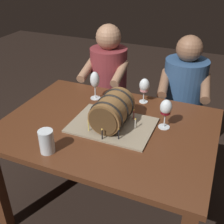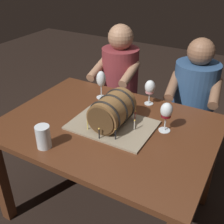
{
  "view_description": "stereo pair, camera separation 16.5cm",
  "coord_description": "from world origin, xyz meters",
  "px_view_note": "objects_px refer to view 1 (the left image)",
  "views": [
    {
      "loc": [
        0.59,
        -1.32,
        1.67
      ],
      "look_at": [
        0.03,
        -0.0,
        0.84
      ],
      "focal_mm": 44.95,
      "sensor_mm": 36.0,
      "label": 1
    },
    {
      "loc": [
        0.73,
        -1.24,
        1.67
      ],
      "look_at": [
        0.03,
        -0.0,
        0.84
      ],
      "focal_mm": 44.95,
      "sensor_mm": 36.0,
      "label": 2
    }
  ],
  "objects_px": {
    "wine_glass_rose": "(144,86)",
    "person_seated_right": "(181,109)",
    "beer_pint": "(47,142)",
    "barrel_cake": "(112,113)",
    "dining_table": "(107,139)",
    "wine_glass_red": "(166,109)",
    "person_seated_left": "(109,94)",
    "wine_glass_empty": "(95,80)"
  },
  "relations": [
    {
      "from": "dining_table",
      "to": "wine_glass_red",
      "type": "relative_size",
      "value": 6.97
    },
    {
      "from": "wine_glass_empty",
      "to": "person_seated_right",
      "type": "xyz_separation_m",
      "value": [
        0.55,
        0.49,
        -0.36
      ]
    },
    {
      "from": "dining_table",
      "to": "barrel_cake",
      "type": "height_order",
      "value": "barrel_cake"
    },
    {
      "from": "dining_table",
      "to": "beer_pint",
      "type": "bearing_deg",
      "value": -117.22
    },
    {
      "from": "dining_table",
      "to": "barrel_cake",
      "type": "distance_m",
      "value": 0.2
    },
    {
      "from": "wine_glass_rose",
      "to": "person_seated_right",
      "type": "distance_m",
      "value": 0.57
    },
    {
      "from": "barrel_cake",
      "to": "dining_table",
      "type": "bearing_deg",
      "value": 172.32
    },
    {
      "from": "barrel_cake",
      "to": "wine_glass_red",
      "type": "xyz_separation_m",
      "value": [
        0.29,
        0.11,
        0.04
      ]
    },
    {
      "from": "wine_glass_empty",
      "to": "beer_pint",
      "type": "height_order",
      "value": "wine_glass_empty"
    },
    {
      "from": "barrel_cake",
      "to": "person_seated_right",
      "type": "xyz_separation_m",
      "value": [
        0.29,
        0.78,
        -0.31
      ]
    },
    {
      "from": "wine_glass_red",
      "to": "wine_glass_rose",
      "type": "bearing_deg",
      "value": 128.79
    },
    {
      "from": "barrel_cake",
      "to": "person_seated_right",
      "type": "bearing_deg",
      "value": 69.28
    },
    {
      "from": "person_seated_left",
      "to": "person_seated_right",
      "type": "distance_m",
      "value": 0.66
    },
    {
      "from": "wine_glass_empty",
      "to": "person_seated_left",
      "type": "height_order",
      "value": "person_seated_left"
    },
    {
      "from": "wine_glass_empty",
      "to": "beer_pint",
      "type": "relative_size",
      "value": 1.56
    },
    {
      "from": "person_seated_right",
      "to": "dining_table",
      "type": "bearing_deg",
      "value": -112.95
    },
    {
      "from": "beer_pint",
      "to": "dining_table",
      "type": "bearing_deg",
      "value": 62.78
    },
    {
      "from": "person_seated_left",
      "to": "person_seated_right",
      "type": "xyz_separation_m",
      "value": [
        0.66,
        0.0,
        -0.0
      ]
    },
    {
      "from": "wine_glass_red",
      "to": "person_seated_left",
      "type": "relative_size",
      "value": 0.16
    },
    {
      "from": "wine_glass_red",
      "to": "wine_glass_rose",
      "type": "distance_m",
      "value": 0.34
    },
    {
      "from": "dining_table",
      "to": "barrel_cake",
      "type": "relative_size",
      "value": 2.61
    },
    {
      "from": "dining_table",
      "to": "beer_pint",
      "type": "height_order",
      "value": "beer_pint"
    },
    {
      "from": "wine_glass_rose",
      "to": "person_seated_left",
      "type": "bearing_deg",
      "value": 137.56
    },
    {
      "from": "wine_glass_red",
      "to": "wine_glass_empty",
      "type": "bearing_deg",
      "value": 161.65
    },
    {
      "from": "wine_glass_red",
      "to": "wine_glass_rose",
      "type": "xyz_separation_m",
      "value": [
        -0.21,
        0.26,
        -0.01
      ]
    },
    {
      "from": "wine_glass_rose",
      "to": "beer_pint",
      "type": "height_order",
      "value": "wine_glass_rose"
    },
    {
      "from": "wine_glass_rose",
      "to": "beer_pint",
      "type": "bearing_deg",
      "value": -112.34
    },
    {
      "from": "person_seated_right",
      "to": "person_seated_left",
      "type": "bearing_deg",
      "value": -179.99
    },
    {
      "from": "barrel_cake",
      "to": "person_seated_right",
      "type": "distance_m",
      "value": 0.89
    },
    {
      "from": "beer_pint",
      "to": "person_seated_left",
      "type": "height_order",
      "value": "person_seated_left"
    },
    {
      "from": "person_seated_right",
      "to": "beer_pint",
      "type": "bearing_deg",
      "value": -114.34
    },
    {
      "from": "wine_glass_rose",
      "to": "person_seated_left",
      "type": "distance_m",
      "value": 0.69
    },
    {
      "from": "barrel_cake",
      "to": "wine_glass_rose",
      "type": "relative_size",
      "value": 2.8
    },
    {
      "from": "dining_table",
      "to": "beer_pint",
      "type": "xyz_separation_m",
      "value": [
        -0.19,
        -0.36,
        0.17
      ]
    },
    {
      "from": "wine_glass_red",
      "to": "person_seated_right",
      "type": "height_order",
      "value": "person_seated_right"
    },
    {
      "from": "barrel_cake",
      "to": "wine_glass_red",
      "type": "height_order",
      "value": "barrel_cake"
    },
    {
      "from": "beer_pint",
      "to": "person_seated_left",
      "type": "relative_size",
      "value": 0.11
    },
    {
      "from": "barrel_cake",
      "to": "person_seated_right",
      "type": "height_order",
      "value": "person_seated_right"
    },
    {
      "from": "wine_glass_empty",
      "to": "wine_glass_rose",
      "type": "xyz_separation_m",
      "value": [
        0.33,
        0.08,
        -0.02
      ]
    },
    {
      "from": "wine_glass_empty",
      "to": "person_seated_right",
      "type": "height_order",
      "value": "person_seated_right"
    },
    {
      "from": "wine_glass_rose",
      "to": "wine_glass_red",
      "type": "bearing_deg",
      "value": -51.21
    },
    {
      "from": "dining_table",
      "to": "wine_glass_red",
      "type": "bearing_deg",
      "value": 18.31
    }
  ]
}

